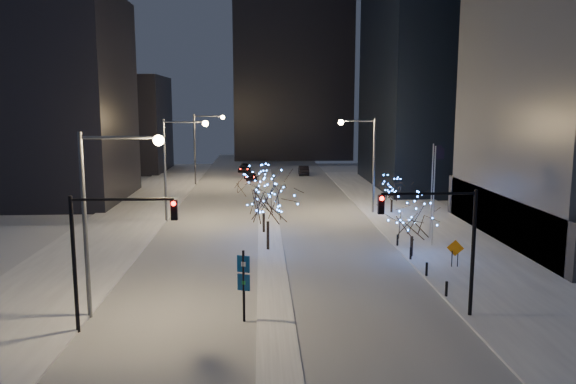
{
  "coord_description": "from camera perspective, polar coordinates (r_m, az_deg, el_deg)",
  "views": [
    {
      "loc": [
        -0.72,
        -27.37,
        11.43
      ],
      "look_at": [
        1.26,
        13.34,
        5.0
      ],
      "focal_mm": 35.0,
      "sensor_mm": 36.0,
      "label": 1
    }
  ],
  "objects": [
    {
      "name": "holiday_tree_median_near",
      "position": [
        43.33,
        -2.08,
        -0.53
      ],
      "size": [
        5.48,
        5.48,
        6.44
      ],
      "color": "black",
      "rests_on": "median"
    },
    {
      "name": "construction_sign",
      "position": [
        40.96,
        16.62,
        -5.72
      ],
      "size": [
        1.13,
        0.38,
        1.93
      ],
      "rotation": [
        0.0,
        0.0,
        -0.29
      ],
      "color": "black",
      "rests_on": "east_sidewalk"
    },
    {
      "name": "street_lamp_w_near",
      "position": [
        30.89,
        -18.18,
        -0.67
      ],
      "size": [
        4.4,
        0.56,
        10.0
      ],
      "color": "#595E66",
      "rests_on": "ground"
    },
    {
      "name": "holiday_tree_plaza_near",
      "position": [
        42.63,
        12.54,
        -2.53
      ],
      "size": [
        4.72,
        4.72,
        4.68
      ],
      "color": "black",
      "rests_on": "east_sidewalk"
    },
    {
      "name": "holiday_tree_median_far",
      "position": [
        49.4,
        -2.5,
        -0.36
      ],
      "size": [
        5.39,
        5.39,
        5.16
      ],
      "color": "black",
      "rests_on": "median"
    },
    {
      "name": "west_sidewalk",
      "position": [
        50.49,
        -18.02,
        -4.48
      ],
      "size": [
        8.0,
        90.0,
        0.15
      ],
      "primitive_type": "cube",
      "color": "white",
      "rests_on": "ground"
    },
    {
      "name": "filler_west_near",
      "position": [
        72.68,
        -25.13,
        8.58
      ],
      "size": [
        22.0,
        18.0,
        24.0
      ],
      "primitive_type": "cube",
      "color": "black",
      "rests_on": "ground"
    },
    {
      "name": "traffic_signal_west",
      "position": [
        29.2,
        -18.1,
        -4.69
      ],
      "size": [
        5.26,
        0.43,
        7.0
      ],
      "color": "black",
      "rests_on": "ground"
    },
    {
      "name": "street_lamp_w_mid",
      "position": [
        55.2,
        -11.36,
        3.66
      ],
      "size": [
        4.4,
        0.56,
        10.0
      ],
      "color": "#595E66",
      "rests_on": "ground"
    },
    {
      "name": "ground",
      "position": [
        29.66,
        -1.22,
        -13.7
      ],
      "size": [
        160.0,
        160.0,
        0.0
      ],
      "primitive_type": "plane",
      "color": "silver",
      "rests_on": "ground"
    },
    {
      "name": "street_lamp_east",
      "position": [
        58.59,
        7.87,
        4.0
      ],
      "size": [
        3.9,
        0.56,
        10.0
      ],
      "color": "#595E66",
      "rests_on": "ground"
    },
    {
      "name": "east_sidewalk",
      "position": [
        51.18,
        15.21,
        -4.17
      ],
      "size": [
        10.0,
        90.0,
        0.15
      ],
      "primitive_type": "cube",
      "color": "white",
      "rests_on": "ground"
    },
    {
      "name": "flagpoles",
      "position": [
        47.25,
        14.58,
        0.61
      ],
      "size": [
        1.35,
        2.6,
        8.0
      ],
      "color": "silver",
      "rests_on": "east_sidewalk"
    },
    {
      "name": "horizon_block",
      "position": [
        119.94,
        0.44,
        13.54
      ],
      "size": [
        24.0,
        14.0,
        42.0
      ],
      "primitive_type": "cube",
      "color": "black",
      "rests_on": "ground"
    },
    {
      "name": "car_far",
      "position": [
        95.54,
        -4.46,
        2.46
      ],
      "size": [
        2.17,
        4.61,
        1.3
      ],
      "primitive_type": "imported",
      "rotation": [
        0.0,
        0.0,
        -0.08
      ],
      "color": "black",
      "rests_on": "ground"
    },
    {
      "name": "car_mid",
      "position": [
        91.18,
        1.59,
        2.23
      ],
      "size": [
        1.64,
        4.54,
        1.49
      ],
      "primitive_type": "imported",
      "rotation": [
        0.0,
        0.0,
        3.13
      ],
      "color": "black",
      "rests_on": "ground"
    },
    {
      "name": "holiday_tree_plaza_far",
      "position": [
        59.56,
        10.53,
        0.34
      ],
      "size": [
        4.13,
        4.13,
        3.92
      ],
      "color": "black",
      "rests_on": "east_sidewalk"
    },
    {
      "name": "wayfinding_sign",
      "position": [
        29.79,
        -4.53,
        -8.74
      ],
      "size": [
        0.67,
        0.34,
        3.89
      ],
      "rotation": [
        0.0,
        0.0,
        -0.38
      ],
      "color": "black",
      "rests_on": "ground"
    },
    {
      "name": "traffic_signal_east",
      "position": [
        30.69,
        15.66,
        -3.92
      ],
      "size": [
        5.26,
        0.43,
        7.0
      ],
      "color": "black",
      "rests_on": "ground"
    },
    {
      "name": "bollards",
      "position": [
        40.41,
        13.09,
        -6.82
      ],
      "size": [
        0.16,
        12.16,
        0.9
      ],
      "color": "black",
      "rests_on": "east_sidewalk"
    },
    {
      "name": "car_near",
      "position": [
        85.15,
        -3.85,
        1.71
      ],
      "size": [
        2.27,
        4.33,
        1.4
      ],
      "primitive_type": "imported",
      "rotation": [
        0.0,
        0.0,
        0.15
      ],
      "color": "black",
      "rests_on": "ground"
    },
    {
      "name": "street_lamp_w_far",
      "position": [
        79.94,
        -8.72,
        5.32
      ],
      "size": [
        4.4,
        0.56,
        10.0
      ],
      "color": "#595E66",
      "rests_on": "ground"
    },
    {
      "name": "median",
      "position": [
        58.48,
        -2.03,
        -2.24
      ],
      "size": [
        2.0,
        80.0,
        0.15
      ],
      "primitive_type": "cube",
      "color": "white",
      "rests_on": "ground"
    },
    {
      "name": "road",
      "position": [
        63.41,
        -2.09,
        -1.42
      ],
      "size": [
        20.0,
        130.0,
        0.02
      ],
      "primitive_type": "cube",
      "color": "#AFB5BF",
      "rests_on": "ground"
    },
    {
      "name": "filler_west_far",
      "position": [
        100.65,
        -17.45,
        6.6
      ],
      "size": [
        18.0,
        16.0,
        16.0
      ],
      "primitive_type": "cube",
      "color": "black",
      "rests_on": "ground"
    }
  ]
}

